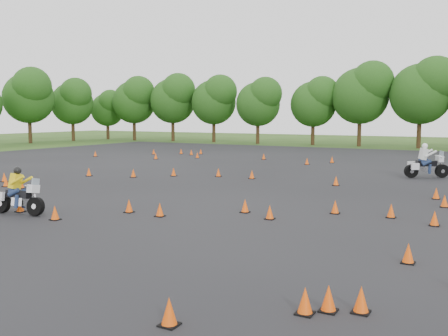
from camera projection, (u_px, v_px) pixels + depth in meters
ground at (169, 212)px, 17.59m from camera, size 140.00×140.00×0.00m
asphalt_pad at (245, 190)px, 22.80m from camera, size 62.00×62.00×0.00m
treeline at (435, 101)px, 45.08m from camera, size 87.02×32.68×11.06m
traffic_cones at (228, 185)px, 22.65m from camera, size 36.03×33.27×0.45m
rider_yellow at (17, 191)px, 17.05m from camera, size 2.18×0.92×1.63m
rider_white at (427, 160)px, 27.15m from camera, size 2.48×1.94×1.89m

